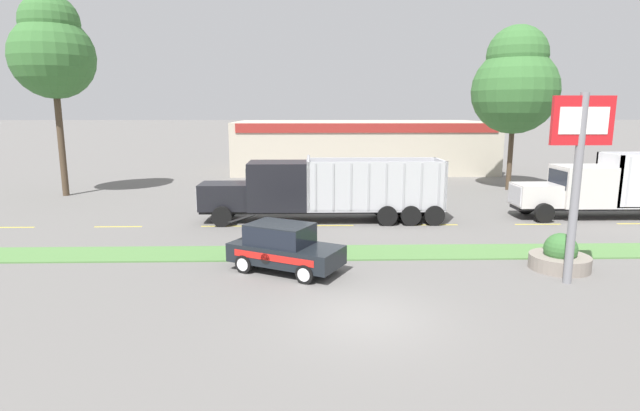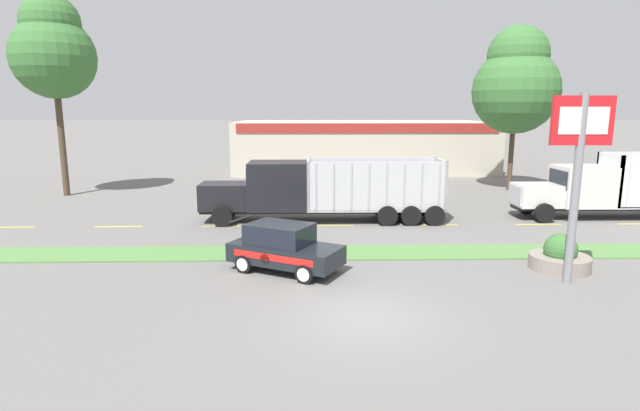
% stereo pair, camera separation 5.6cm
% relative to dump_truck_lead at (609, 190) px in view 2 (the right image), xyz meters
% --- Properties ---
extents(ground_plane, '(600.00, 600.00, 0.00)m').
position_rel_dump_truck_lead_xyz_m(ground_plane, '(-14.82, -13.12, -1.57)').
color(ground_plane, slate).
extents(grass_verge, '(120.00, 2.15, 0.06)m').
position_rel_dump_truck_lead_xyz_m(grass_verge, '(-14.82, -6.62, -1.54)').
color(grass_verge, '#517F42').
rests_on(grass_verge, ground_plane).
extents(centre_line_1, '(2.40, 0.14, 0.01)m').
position_rel_dump_truck_lead_xyz_m(centre_line_1, '(-31.51, -1.55, -1.57)').
color(centre_line_1, yellow).
rests_on(centre_line_1, ground_plane).
extents(centre_line_2, '(2.40, 0.14, 0.01)m').
position_rel_dump_truck_lead_xyz_m(centre_line_2, '(-26.11, -1.55, -1.57)').
color(centre_line_2, yellow).
rests_on(centre_line_2, ground_plane).
extents(centre_line_3, '(2.40, 0.14, 0.01)m').
position_rel_dump_truck_lead_xyz_m(centre_line_3, '(-20.71, -1.55, -1.57)').
color(centre_line_3, yellow).
rests_on(centre_line_3, ground_plane).
extents(centre_line_4, '(2.40, 0.14, 0.01)m').
position_rel_dump_truck_lead_xyz_m(centre_line_4, '(-15.31, -1.55, -1.57)').
color(centre_line_4, yellow).
rests_on(centre_line_4, ground_plane).
extents(centre_line_5, '(2.40, 0.14, 0.01)m').
position_rel_dump_truck_lead_xyz_m(centre_line_5, '(-9.91, -1.55, -1.57)').
color(centre_line_5, yellow).
rests_on(centre_line_5, ground_plane).
extents(centre_line_6, '(2.40, 0.14, 0.01)m').
position_rel_dump_truck_lead_xyz_m(centre_line_6, '(-4.51, -1.55, -1.57)').
color(centre_line_6, yellow).
rests_on(centre_line_6, ground_plane).
extents(dump_truck_lead, '(12.12, 2.58, 3.54)m').
position_rel_dump_truck_lead_xyz_m(dump_truck_lead, '(0.00, 0.00, 0.00)').
color(dump_truck_lead, black).
rests_on(dump_truck_lead, ground_plane).
extents(dump_truck_mid, '(12.81, 2.72, 3.60)m').
position_rel_dump_truck_lead_xyz_m(dump_truck_mid, '(-16.84, -0.43, 0.04)').
color(dump_truck_mid, black).
rests_on(dump_truck_mid, ground_plane).
extents(rally_car, '(4.45, 3.53, 1.80)m').
position_rel_dump_truck_lead_xyz_m(rally_car, '(-17.34, -8.84, -0.68)').
color(rally_car, black).
rests_on(rally_car, ground_plane).
extents(store_sign_post, '(2.02, 0.28, 6.39)m').
position_rel_dump_truck_lead_xyz_m(store_sign_post, '(-7.58, -10.41, 2.82)').
color(store_sign_post, gray).
rests_on(store_sign_post, ground_plane).
extents(stone_planter, '(2.16, 2.16, 1.36)m').
position_rel_dump_truck_lead_xyz_m(stone_planter, '(-7.09, -8.89, -1.10)').
color(stone_planter, gray).
rests_on(stone_planter, ground_plane).
extents(store_building_backdrop, '(24.14, 12.10, 4.76)m').
position_rel_dump_truck_lead_xyz_m(store_building_backdrop, '(-11.20, 23.12, 0.81)').
color(store_building_backdrop, '#BCB29E').
rests_on(store_building_backdrop, ground_plane).
extents(tree_behind_left, '(5.40, 5.40, 13.31)m').
position_rel_dump_truck_lead_xyz_m(tree_behind_left, '(-33.25, 8.12, 8.20)').
color(tree_behind_left, '#473828').
rests_on(tree_behind_left, ground_plane).
extents(tree_behind_centre, '(6.11, 6.11, 11.77)m').
position_rel_dump_truck_lead_xyz_m(tree_behind_centre, '(-1.50, 9.89, 6.23)').
color(tree_behind_centre, '#473828').
rests_on(tree_behind_centre, ground_plane).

